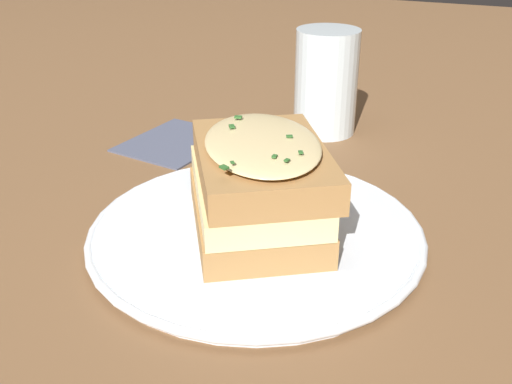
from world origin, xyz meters
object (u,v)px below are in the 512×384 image
object	(u,v)px
dinner_plate	(256,232)
sandwich	(259,185)
napkin	(176,141)
water_glass	(326,82)

from	to	relation	value
dinner_plate	sandwich	bearing A→B (deg)	-78.68
sandwich	napkin	distance (m)	0.23
dinner_plate	water_glass	distance (m)	0.26
water_glass	napkin	xyz separation A→B (m)	(-0.10, 0.14, -0.06)
water_glass	napkin	world-z (taller)	water_glass
napkin	sandwich	bearing A→B (deg)	-133.92
napkin	dinner_plate	bearing A→B (deg)	-134.33
napkin	water_glass	bearing A→B (deg)	-55.34
water_glass	sandwich	bearing A→B (deg)	-175.23
dinner_plate	napkin	bearing A→B (deg)	45.67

